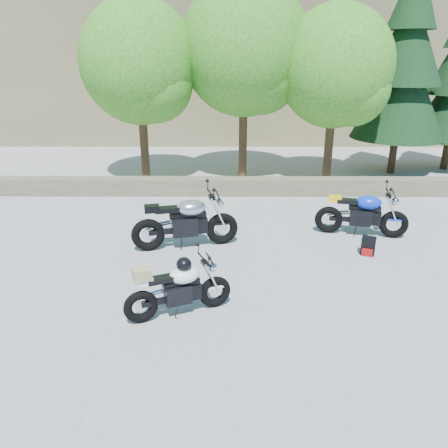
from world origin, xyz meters
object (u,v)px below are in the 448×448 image
at_px(blue_bike, 362,214).
at_px(backpack, 368,246).
at_px(white_bike, 178,288).
at_px(silver_bike, 186,222).

distance_m(blue_bike, backpack, 1.14).
bearing_deg(white_bike, backpack, 9.23).
bearing_deg(backpack, white_bike, -125.81).
bearing_deg(white_bike, blue_bike, 18.54).
distance_m(white_bike, backpack, 4.45).
xyz_separation_m(blue_bike, backpack, (-0.15, -1.08, -0.33)).
height_order(silver_bike, white_bike, silver_bike).
xyz_separation_m(silver_bike, backpack, (3.88, -0.37, -0.39)).
bearing_deg(blue_bike, silver_bike, -158.06).
relative_size(silver_bike, backpack, 6.01).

